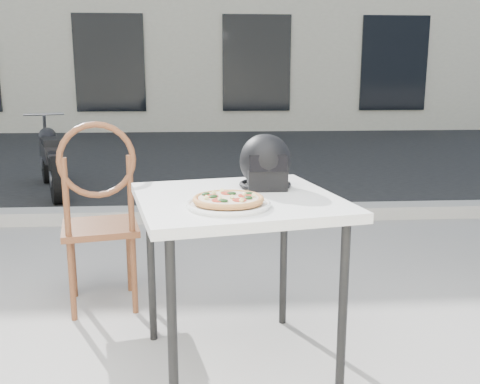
{
  "coord_description": "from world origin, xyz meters",
  "views": [
    {
      "loc": [
        0.41,
        -1.84,
        1.32
      ],
      "look_at": [
        0.56,
        0.29,
        0.86
      ],
      "focal_mm": 40.0,
      "sensor_mm": 36.0,
      "label": 1
    }
  ],
  "objects": [
    {
      "name": "helmet",
      "position": [
        0.7,
        0.61,
        0.92
      ],
      "size": [
        0.25,
        0.26,
        0.25
      ],
      "rotation": [
        0.0,
        0.0,
        0.01
      ],
      "color": "black",
      "rests_on": "cafe_table_main"
    },
    {
      "name": "curb",
      "position": [
        0.0,
        3.0,
        0.06
      ],
      "size": [
        30.0,
        0.25,
        0.12
      ],
      "primitive_type": "cube",
      "color": "#A7A49C",
      "rests_on": "ground"
    },
    {
      "name": "motorcycle",
      "position": [
        -1.33,
        4.35,
        0.39
      ],
      "size": [
        0.72,
        1.7,
        0.88
      ],
      "rotation": [
        0.0,
        0.0,
        0.35
      ],
      "color": "black",
      "rests_on": "street_asphalt"
    },
    {
      "name": "pizza",
      "position": [
        0.51,
        0.24,
        0.84
      ],
      "size": [
        0.31,
        0.31,
        0.04
      ],
      "rotation": [
        0.0,
        0.0,
        0.09
      ],
      "color": "#CF8D4C",
      "rests_on": "plate"
    },
    {
      "name": "street_asphalt",
      "position": [
        0.0,
        7.0,
        0.0
      ],
      "size": [
        30.0,
        8.0,
        0.0
      ],
      "primitive_type": "cube",
      "color": "black",
      "rests_on": "ground"
    },
    {
      "name": "plate",
      "position": [
        0.51,
        0.24,
        0.82
      ],
      "size": [
        0.34,
        0.34,
        0.02
      ],
      "rotation": [
        0.0,
        0.0,
        -0.01
      ],
      "color": "white",
      "rests_on": "cafe_table_main"
    },
    {
      "name": "cafe_chair_main",
      "position": [
        -0.17,
        1.08,
        0.61
      ],
      "size": [
        0.5,
        0.5,
        1.09
      ],
      "rotation": [
        0.0,
        0.0,
        3.35
      ],
      "color": "brown",
      "rests_on": "ground"
    },
    {
      "name": "cafe_table_main",
      "position": [
        0.56,
        0.43,
        0.74
      ],
      "size": [
        1.0,
        1.0,
        0.81
      ],
      "rotation": [
        0.0,
        0.0,
        0.2
      ],
      "color": "white",
      "rests_on": "ground"
    }
  ]
}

